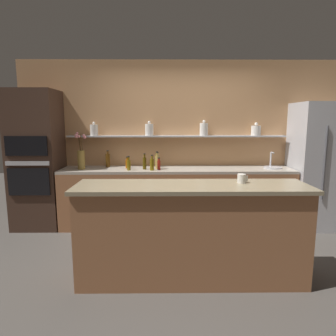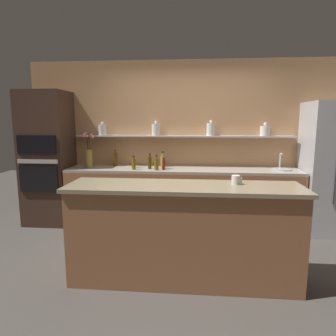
{
  "view_description": "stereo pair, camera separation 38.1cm",
  "coord_description": "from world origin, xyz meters",
  "px_view_note": "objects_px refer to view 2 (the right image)",
  "views": [
    {
      "loc": [
        -0.28,
        -3.34,
        1.67
      ],
      "look_at": [
        -0.23,
        0.42,
        1.06
      ],
      "focal_mm": 32.0,
      "sensor_mm": 36.0,
      "label": 1
    },
    {
      "loc": [
        0.1,
        -3.33,
        1.67
      ],
      "look_at": [
        -0.23,
        0.42,
        1.06
      ],
      "focal_mm": 32.0,
      "sensor_mm": 36.0,
      "label": 2
    }
  ],
  "objects_px": {
    "refrigerator": "(335,168)",
    "bottle_oil_1": "(134,164)",
    "oven_tower": "(48,158)",
    "bottle_spirit_5": "(115,159)",
    "sink_fixture": "(281,168)",
    "bottle_oil_7": "(150,162)",
    "bottle_oil_4": "(156,164)",
    "bottle_sauce_6": "(164,164)",
    "bottle_spirit_0": "(163,162)",
    "bottle_sauce_2": "(133,163)",
    "flower_vase": "(89,155)",
    "bottle_oil_3": "(163,160)",
    "coffee_mug": "(236,180)"
  },
  "relations": [
    {
      "from": "oven_tower",
      "to": "bottle_spirit_5",
      "type": "relative_size",
      "value": 7.88
    },
    {
      "from": "refrigerator",
      "to": "coffee_mug",
      "type": "relative_size",
      "value": 18.13
    },
    {
      "from": "bottle_spirit_0",
      "to": "bottle_sauce_6",
      "type": "distance_m",
      "value": 0.08
    },
    {
      "from": "bottle_sauce_2",
      "to": "bottle_oil_3",
      "type": "bearing_deg",
      "value": 18.02
    },
    {
      "from": "bottle_oil_1",
      "to": "bottle_oil_4",
      "type": "xyz_separation_m",
      "value": [
        0.35,
        -0.01,
        0.01
      ]
    },
    {
      "from": "oven_tower",
      "to": "bottle_oil_3",
      "type": "xyz_separation_m",
      "value": [
        1.84,
        0.17,
        -0.03
      ]
    },
    {
      "from": "bottle_spirit_5",
      "to": "bottle_oil_7",
      "type": "relative_size",
      "value": 1.1
    },
    {
      "from": "refrigerator",
      "to": "bottle_oil_1",
      "type": "distance_m",
      "value": 2.97
    },
    {
      "from": "flower_vase",
      "to": "bottle_oil_3",
      "type": "distance_m",
      "value": 1.17
    },
    {
      "from": "flower_vase",
      "to": "sink_fixture",
      "type": "distance_m",
      "value": 2.96
    },
    {
      "from": "oven_tower",
      "to": "bottle_oil_7",
      "type": "xyz_separation_m",
      "value": [
        1.66,
        -0.07,
        -0.03
      ]
    },
    {
      "from": "bottle_sauce_2",
      "to": "bottle_oil_3",
      "type": "distance_m",
      "value": 0.48
    },
    {
      "from": "flower_vase",
      "to": "bottle_spirit_0",
      "type": "relative_size",
      "value": 2.17
    },
    {
      "from": "sink_fixture",
      "to": "coffee_mug",
      "type": "distance_m",
      "value": 1.79
    },
    {
      "from": "flower_vase",
      "to": "bottle_oil_7",
      "type": "distance_m",
      "value": 0.97
    },
    {
      "from": "bottle_oil_1",
      "to": "bottle_spirit_5",
      "type": "height_order",
      "value": "bottle_spirit_5"
    },
    {
      "from": "bottle_spirit_5",
      "to": "coffee_mug",
      "type": "height_order",
      "value": "bottle_spirit_5"
    },
    {
      "from": "sink_fixture",
      "to": "bottle_oil_7",
      "type": "distance_m",
      "value": 1.99
    },
    {
      "from": "bottle_spirit_0",
      "to": "bottle_oil_7",
      "type": "bearing_deg",
      "value": -167.1
    },
    {
      "from": "sink_fixture",
      "to": "bottle_sauce_2",
      "type": "xyz_separation_m",
      "value": [
        -2.26,
        0.01,
        0.05
      ]
    },
    {
      "from": "refrigerator",
      "to": "coffee_mug",
      "type": "xyz_separation_m",
      "value": [
        -1.64,
        -1.5,
        0.1
      ]
    },
    {
      "from": "bottle_spirit_5",
      "to": "bottle_oil_7",
      "type": "height_order",
      "value": "bottle_spirit_5"
    },
    {
      "from": "sink_fixture",
      "to": "bottle_oil_3",
      "type": "distance_m",
      "value": 1.82
    },
    {
      "from": "bottle_sauce_2",
      "to": "bottle_oil_7",
      "type": "xyz_separation_m",
      "value": [
        0.27,
        -0.09,
        0.02
      ]
    },
    {
      "from": "oven_tower",
      "to": "bottle_oil_4",
      "type": "height_order",
      "value": "oven_tower"
    },
    {
      "from": "oven_tower",
      "to": "sink_fixture",
      "type": "distance_m",
      "value": 3.65
    },
    {
      "from": "bottle_oil_1",
      "to": "coffee_mug",
      "type": "height_order",
      "value": "bottle_oil_1"
    },
    {
      "from": "oven_tower",
      "to": "bottle_spirit_5",
      "type": "bearing_deg",
      "value": 8.5
    },
    {
      "from": "refrigerator",
      "to": "bottle_oil_3",
      "type": "height_order",
      "value": "refrigerator"
    },
    {
      "from": "refrigerator",
      "to": "bottle_spirit_0",
      "type": "height_order",
      "value": "refrigerator"
    },
    {
      "from": "bottle_oil_4",
      "to": "bottle_sauce_6",
      "type": "height_order",
      "value": "bottle_oil_4"
    },
    {
      "from": "sink_fixture",
      "to": "bottle_spirit_0",
      "type": "bearing_deg",
      "value": -178.66
    },
    {
      "from": "refrigerator",
      "to": "bottle_oil_7",
      "type": "relative_size",
      "value": 7.9
    },
    {
      "from": "bottle_sauce_6",
      "to": "coffee_mug",
      "type": "bearing_deg",
      "value": -58.35
    },
    {
      "from": "refrigerator",
      "to": "bottle_oil_1",
      "type": "relative_size",
      "value": 9.06
    },
    {
      "from": "bottle_oil_1",
      "to": "bottle_oil_4",
      "type": "height_order",
      "value": "bottle_oil_4"
    },
    {
      "from": "sink_fixture",
      "to": "bottle_oil_7",
      "type": "bearing_deg",
      "value": -177.51
    },
    {
      "from": "bottle_sauce_6",
      "to": "flower_vase",
      "type": "bearing_deg",
      "value": 177.15
    },
    {
      "from": "bottle_oil_7",
      "to": "refrigerator",
      "type": "bearing_deg",
      "value": 0.78
    },
    {
      "from": "bottle_sauce_6",
      "to": "bottle_spirit_0",
      "type": "bearing_deg",
      "value": 108.37
    },
    {
      "from": "refrigerator",
      "to": "bottle_spirit_0",
      "type": "xyz_separation_m",
      "value": [
        -2.55,
        0.01,
        0.07
      ]
    },
    {
      "from": "flower_vase",
      "to": "bottle_spirit_0",
      "type": "bearing_deg",
      "value": 0.76
    },
    {
      "from": "bottle_oil_1",
      "to": "bottle_oil_4",
      "type": "distance_m",
      "value": 0.35
    },
    {
      "from": "bottle_spirit_5",
      "to": "sink_fixture",
      "type": "bearing_deg",
      "value": -3.23
    },
    {
      "from": "bottle_sauce_2",
      "to": "bottle_oil_3",
      "type": "xyz_separation_m",
      "value": [
        0.46,
        0.15,
        0.03
      ]
    },
    {
      "from": "refrigerator",
      "to": "bottle_oil_4",
      "type": "distance_m",
      "value": 2.63
    },
    {
      "from": "flower_vase",
      "to": "bottle_oil_7",
      "type": "relative_size",
      "value": 2.32
    },
    {
      "from": "bottle_oil_1",
      "to": "bottle_oil_3",
      "type": "height_order",
      "value": "bottle_oil_3"
    },
    {
      "from": "bottle_oil_4",
      "to": "bottle_spirit_5",
      "type": "xyz_separation_m",
      "value": [
        -0.72,
        0.33,
        0.02
      ]
    },
    {
      "from": "bottle_sauce_2",
      "to": "bottle_sauce_6",
      "type": "bearing_deg",
      "value": -14.18
    }
  ]
}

